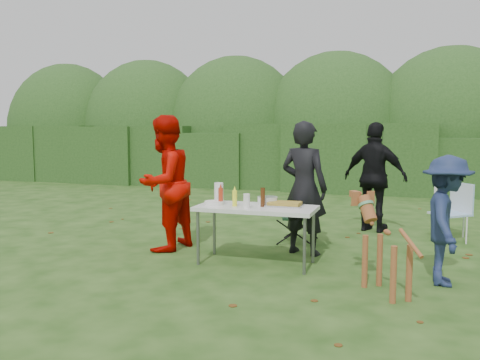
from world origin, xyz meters
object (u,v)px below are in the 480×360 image
(child, at_px, (446,220))
(beer_bottle, at_px, (263,197))
(person_cook, at_px, (304,188))
(folding_table, at_px, (256,210))
(person_red_jacket, at_px, (165,183))
(lawn_chair, at_px, (450,211))
(paper_towel_roll, at_px, (219,193))
(dog, at_px, (387,247))
(person_black_puffy, at_px, (375,177))
(ketchup_bottle, at_px, (221,196))
(camping_chair, at_px, (298,213))
(mustard_bottle, at_px, (235,198))

(child, relative_size, beer_bottle, 5.97)
(person_cook, xyz_separation_m, child, (1.76, -0.83, -0.19))
(folding_table, height_order, person_red_jacket, person_red_jacket)
(folding_table, height_order, person_cook, person_cook)
(lawn_chair, distance_m, paper_towel_roll, 3.70)
(child, bearing_deg, person_cook, 63.52)
(person_cook, height_order, dog, person_cook)
(person_black_puffy, distance_m, paper_towel_roll, 3.03)
(person_black_puffy, distance_m, ketchup_bottle, 3.14)
(folding_table, height_order, camping_chair, camping_chair)
(folding_table, xyz_separation_m, child, (2.22, -0.14, 0.03))
(folding_table, xyz_separation_m, beer_bottle, (0.09, -0.00, 0.17))
(paper_towel_roll, bearing_deg, child, -6.30)
(camping_chair, height_order, paper_towel_roll, paper_towel_roll)
(person_cook, distance_m, lawn_chair, 2.57)
(person_black_puffy, xyz_separation_m, mustard_bottle, (-1.54, -2.66, -0.07))
(beer_bottle, bearing_deg, child, -3.64)
(person_red_jacket, height_order, beer_bottle, person_red_jacket)
(person_black_puffy, distance_m, mustard_bottle, 3.07)
(person_cook, xyz_separation_m, dog, (1.16, -1.39, -0.41))
(mustard_bottle, bearing_deg, camping_chair, 71.17)
(mustard_bottle, height_order, ketchup_bottle, ketchup_bottle)
(child, relative_size, lawn_chair, 1.62)
(mustard_bottle, height_order, paper_towel_roll, paper_towel_roll)
(paper_towel_roll, bearing_deg, lawn_chair, 35.22)
(child, bearing_deg, mustard_bottle, 87.63)
(mustard_bottle, bearing_deg, beer_bottle, 13.45)
(dog, height_order, lawn_chair, dog)
(lawn_chair, relative_size, mustard_bottle, 4.41)
(person_cook, distance_m, dog, 1.86)
(person_cook, bearing_deg, camping_chair, -57.14)
(child, height_order, dog, child)
(person_red_jacket, bearing_deg, paper_towel_roll, 92.36)
(person_cook, bearing_deg, person_black_puffy, -98.73)
(ketchup_bottle, bearing_deg, person_red_jacket, 160.18)
(camping_chair, height_order, beer_bottle, beer_bottle)
(mustard_bottle, distance_m, ketchup_bottle, 0.21)
(paper_towel_roll, bearing_deg, person_black_puffy, 52.43)
(paper_towel_roll, bearing_deg, folding_table, -16.62)
(lawn_chair, relative_size, beer_bottle, 3.68)
(dog, height_order, camping_chair, dog)
(dog, xyz_separation_m, paper_towel_roll, (-2.20, 0.87, 0.37))
(person_red_jacket, xyz_separation_m, child, (3.67, -0.45, -0.23))
(beer_bottle, bearing_deg, camping_chair, 83.59)
(paper_towel_roll, bearing_deg, mustard_bottle, -39.18)
(person_cook, distance_m, child, 1.95)
(camping_chair, distance_m, ketchup_bottle, 1.64)
(person_black_puffy, distance_m, lawn_chair, 1.28)
(person_red_jacket, relative_size, paper_towel_roll, 7.31)
(folding_table, xyz_separation_m, lawn_chair, (2.43, 2.29, -0.25))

